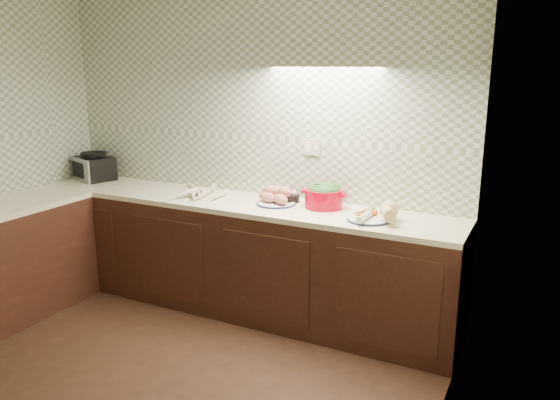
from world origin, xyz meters
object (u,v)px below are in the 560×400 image
at_px(parsnip_pile, 207,193).
at_px(onion_bowl, 289,196).
at_px(dutch_oven, 324,195).
at_px(sweet_potato_plate, 277,197).
at_px(toaster_oven, 94,167).
at_px(veg_plate, 379,213).

height_order(parsnip_pile, onion_bowl, onion_bowl).
distance_m(onion_bowl, dutch_oven, 0.31).
bearing_deg(sweet_potato_plate, toaster_oven, 178.66).
height_order(parsnip_pile, veg_plate, veg_plate).
height_order(onion_bowl, veg_plate, veg_plate).
bearing_deg(parsnip_pile, onion_bowl, 13.53).
xyz_separation_m(onion_bowl, dutch_oven, (0.31, -0.04, 0.05)).
bearing_deg(onion_bowl, dutch_oven, -8.01).
xyz_separation_m(sweet_potato_plate, dutch_oven, (0.36, 0.07, 0.04)).
distance_m(toaster_oven, parsnip_pile, 1.33).
distance_m(toaster_oven, onion_bowl, 1.98).
relative_size(parsnip_pile, onion_bowl, 2.70).
height_order(toaster_oven, sweet_potato_plate, toaster_oven).
height_order(toaster_oven, dutch_oven, toaster_oven).
xyz_separation_m(parsnip_pile, onion_bowl, (0.66, 0.16, 0.01)).
height_order(toaster_oven, veg_plate, toaster_oven).
bearing_deg(veg_plate, sweet_potato_plate, 174.63).
height_order(dutch_oven, veg_plate, dutch_oven).
height_order(parsnip_pile, dutch_oven, dutch_oven).
relative_size(sweet_potato_plate, dutch_oven, 0.87).
bearing_deg(parsnip_pile, toaster_oven, 175.95).
bearing_deg(onion_bowl, sweet_potato_plate, -116.22).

